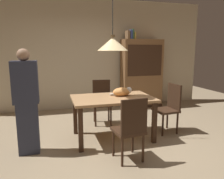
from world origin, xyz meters
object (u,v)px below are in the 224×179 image
(book_green_slim, at_px, (132,34))
(chair_far_back, at_px, (102,100))
(chair_right_side, at_px, (169,106))
(pendant_lamp, at_px, (113,44))
(dining_table, at_px, (113,103))
(hutch_bookcase, at_px, (141,75))
(chair_near_front, at_px, (131,127))
(book_blue_wide, at_px, (130,35))
(person_standing, at_px, (27,102))
(book_brown_thick, at_px, (128,35))
(cat_sleeping, at_px, (122,92))
(book_yellow_short, at_px, (134,36))

(book_green_slim, bearing_deg, chair_far_back, -134.98)
(chair_right_side, bearing_deg, pendant_lamp, -179.66)
(dining_table, bearing_deg, hutch_bookcase, 54.85)
(chair_right_side, distance_m, hutch_bookcase, 2.01)
(chair_near_front, xyz_separation_m, pendant_lamp, (-0.01, 0.88, 1.15))
(dining_table, distance_m, book_blue_wide, 2.59)
(dining_table, distance_m, chair_near_front, 0.89)
(book_green_slim, distance_m, person_standing, 3.51)
(book_brown_thick, relative_size, book_green_slim, 0.92)
(dining_table, bearing_deg, chair_right_side, 0.34)
(cat_sleeping, xyz_separation_m, person_standing, (-1.59, -0.28, -0.03))
(chair_far_back, height_order, pendant_lamp, pendant_lamp)
(chair_right_side, relative_size, book_blue_wide, 3.88)
(chair_right_side, bearing_deg, dining_table, -179.66)
(chair_far_back, height_order, book_brown_thick, book_brown_thick)
(book_brown_thick, bearing_deg, person_standing, -137.28)
(chair_right_side, xyz_separation_m, person_standing, (-2.51, -0.21, 0.28))
(chair_near_front, relative_size, cat_sleeping, 2.35)
(chair_far_back, distance_m, book_green_slim, 2.13)
(pendant_lamp, xyz_separation_m, book_brown_thick, (0.97, 1.97, 0.30))
(hutch_bookcase, xyz_separation_m, book_green_slim, (-0.29, 0.00, 1.09))
(pendant_lamp, bearing_deg, person_standing, -171.59)
(book_brown_thick, bearing_deg, chair_near_front, -108.62)
(chair_right_side, height_order, cat_sleeping, chair_right_side)
(book_blue_wide, bearing_deg, hutch_bookcase, -0.25)
(cat_sleeping, bearing_deg, chair_right_side, -4.10)
(dining_table, distance_m, pendant_lamp, 1.01)
(chair_near_front, xyz_separation_m, hutch_bookcase, (1.38, 2.84, 0.38))
(pendant_lamp, relative_size, book_blue_wide, 5.42)
(chair_far_back, distance_m, hutch_bookcase, 1.79)
(chair_right_side, relative_size, book_green_slim, 3.58)
(chair_far_back, bearing_deg, book_yellow_short, 43.71)
(person_standing, bearing_deg, hutch_bookcase, 38.08)
(chair_far_back, relative_size, book_blue_wide, 3.88)
(book_yellow_short, xyz_separation_m, person_standing, (-2.54, -2.17, -1.15))
(cat_sleeping, height_order, book_blue_wide, book_blue_wide)
(dining_table, relative_size, cat_sleeping, 3.54)
(chair_far_back, height_order, book_blue_wide, book_blue_wide)
(cat_sleeping, distance_m, person_standing, 1.61)
(book_brown_thick, height_order, person_standing, book_brown_thick)
(person_standing, bearing_deg, book_blue_wide, 41.82)
(chair_far_back, xyz_separation_m, book_yellow_short, (1.14, 1.09, 1.43))
(book_blue_wide, bearing_deg, dining_table, -117.89)
(book_yellow_short, bearing_deg, chair_far_back, -136.29)
(dining_table, distance_m, hutch_bookcase, 2.42)
(chair_near_front, distance_m, cat_sleeping, 1.02)
(cat_sleeping, bearing_deg, chair_near_front, -101.59)
(book_brown_thick, bearing_deg, chair_far_back, -131.29)
(cat_sleeping, bearing_deg, pendant_lamp, -160.23)
(dining_table, distance_m, book_yellow_short, 2.62)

